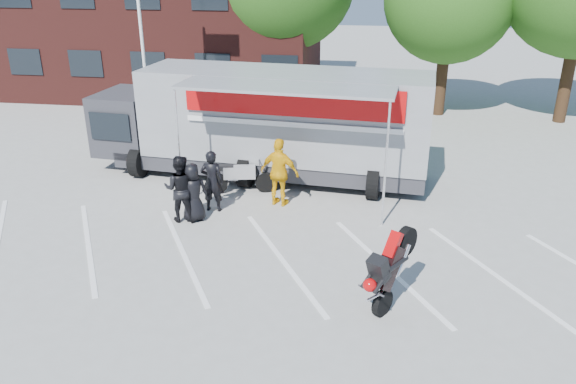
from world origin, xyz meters
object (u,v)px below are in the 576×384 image
(flagpole, at_px, (145,0))
(spectator_leather_b, at_px, (212,181))
(stunt_bike_rider, at_px, (398,302))
(spectator_leather_c, at_px, (180,189))
(spectator_hivis, at_px, (280,173))
(spectator_leather_a, at_px, (193,192))
(parked_motorcycle, at_px, (242,192))
(transporter_truck, at_px, (270,176))

(flagpole, relative_size, spectator_leather_b, 4.60)
(stunt_bike_rider, xyz_separation_m, spectator_leather_c, (-5.58, 3.07, 0.90))
(flagpole, relative_size, stunt_bike_rider, 4.33)
(spectator_leather_c, height_order, spectator_hivis, spectator_hivis)
(stunt_bike_rider, height_order, spectator_leather_a, spectator_leather_a)
(stunt_bike_rider, height_order, spectator_leather_c, spectator_leather_c)
(spectator_hivis, bearing_deg, stunt_bike_rider, 141.12)
(parked_motorcycle, height_order, stunt_bike_rider, stunt_bike_rider)
(stunt_bike_rider, xyz_separation_m, spectator_leather_b, (-4.93, 3.80, 0.87))
(parked_motorcycle, xyz_separation_m, spectator_hivis, (1.27, -0.70, 0.97))
(parked_motorcycle, relative_size, spectator_leather_c, 1.14)
(transporter_truck, relative_size, spectator_leather_c, 5.87)
(stunt_bike_rider, bearing_deg, spectator_leather_c, -175.01)
(flagpole, xyz_separation_m, spectator_leather_b, (4.12, -6.54, -4.18))
(stunt_bike_rider, relative_size, spectator_leather_c, 1.02)
(spectator_leather_a, height_order, spectator_leather_b, spectator_leather_b)
(transporter_truck, relative_size, parked_motorcycle, 5.13)
(stunt_bike_rider, relative_size, spectator_leather_b, 1.06)
(flagpole, relative_size, transporter_truck, 0.75)
(spectator_leather_b, height_order, spectator_hivis, spectator_hivis)
(spectator_leather_c, bearing_deg, spectator_leather_a, -176.05)
(parked_motorcycle, bearing_deg, spectator_leather_a, 145.40)
(flagpole, height_order, spectator_leather_b, flagpole)
(stunt_bike_rider, bearing_deg, transporter_truck, 153.97)
(spectator_leather_a, bearing_deg, spectator_leather_c, -9.40)
(spectator_leather_a, height_order, spectator_hivis, spectator_hivis)
(flagpole, bearing_deg, spectator_leather_b, -57.81)
(flagpole, bearing_deg, stunt_bike_rider, -48.81)
(spectator_leather_a, bearing_deg, transporter_truck, -130.08)
(spectator_leather_a, distance_m, spectator_hivis, 2.48)
(parked_motorcycle, height_order, spectator_leather_c, spectator_leather_c)
(parked_motorcycle, bearing_deg, spectator_leather_b, 147.22)
(parked_motorcycle, relative_size, spectator_leather_a, 1.30)
(spectator_leather_b, bearing_deg, parked_motorcycle, -110.57)
(transporter_truck, bearing_deg, spectator_leather_c, -110.64)
(flagpole, distance_m, transporter_truck, 8.15)
(transporter_truck, bearing_deg, stunt_bike_rider, -54.53)
(spectator_leather_a, xyz_separation_m, spectator_leather_b, (0.32, 0.69, 0.08))
(parked_motorcycle, relative_size, spectator_hivis, 1.06)
(stunt_bike_rider, xyz_separation_m, spectator_hivis, (-3.17, 4.45, 0.97))
(spectator_leather_a, relative_size, spectator_leather_c, 0.88)
(flagpole, distance_m, spectator_leather_a, 9.21)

